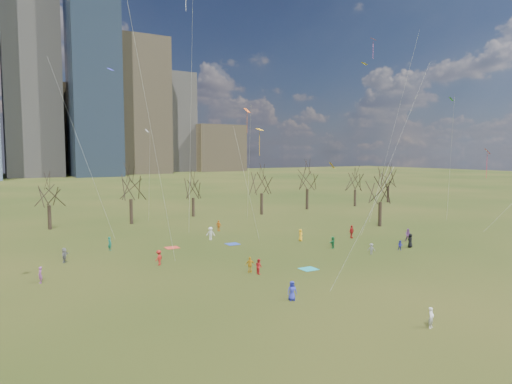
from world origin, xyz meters
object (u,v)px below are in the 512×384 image
blanket_crimson (172,248)px  person_4 (250,265)px  blanket_navy (233,244)px  person_1 (431,318)px  person_0 (292,291)px  blanket_teal (309,269)px  person_2 (259,266)px

blanket_crimson → person_4: size_ratio=1.04×
blanket_navy → person_1: person_1 is taller
person_1 → person_4: person_4 is taller
person_0 → person_4: person_0 is taller
blanket_navy → blanket_crimson: bearing=166.7°
blanket_crimson → person_4: bearing=-80.2°
blanket_crimson → person_4: person_4 is taller
blanket_teal → person_1: (-2.19, -16.31, 0.68)m
person_2 → blanket_crimson: bearing=13.3°
blanket_crimson → person_0: 23.65m
blanket_navy → person_1: size_ratio=1.15×
blanket_teal → person_2: person_2 is taller
person_0 → person_2: (1.72, 8.00, -0.04)m
person_0 → person_2: person_0 is taller
blanket_navy → person_2: size_ratio=1.09×
blanket_crimson → person_2: person_2 is taller
blanket_teal → person_1: bearing=-97.6°
blanket_navy → person_4: bearing=-110.4°
blanket_crimson → blanket_teal: bearing=-63.6°
person_2 → person_4: (-0.46, 0.88, 0.03)m
blanket_teal → person_4: 5.99m
person_2 → person_4: 0.99m
person_1 → person_0: bearing=99.3°
person_2 → blanket_navy: bearing=-15.0°
blanket_navy → person_4: 13.86m
blanket_navy → person_0: 22.70m
person_1 → person_2: size_ratio=0.95×
blanket_navy → blanket_crimson: 7.57m
blanket_teal → blanket_navy: bearing=93.2°
person_0 → person_1: size_ratio=1.11×
blanket_teal → person_2: size_ratio=1.09×
person_1 → person_2: bearing=82.1°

